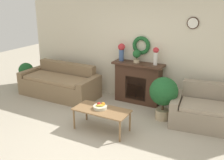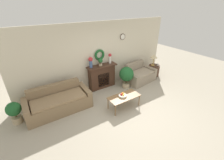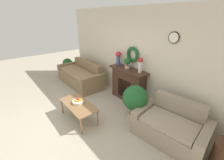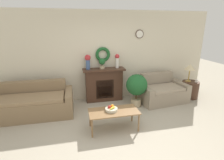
% 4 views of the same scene
% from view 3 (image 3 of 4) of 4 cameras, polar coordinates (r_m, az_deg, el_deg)
% --- Properties ---
extents(ground_plane, '(16.00, 16.00, 0.00)m').
position_cam_3_polar(ground_plane, '(3.85, -17.61, -17.52)').
color(ground_plane, '#ADA38E').
extents(wall_back, '(6.80, 0.16, 2.70)m').
position_cam_3_polar(wall_back, '(4.43, 9.01, 8.68)').
color(wall_back, beige).
rests_on(wall_back, ground_plane).
extents(fireplace, '(1.26, 0.41, 1.02)m').
position_cam_3_polar(fireplace, '(4.60, 6.11, -1.65)').
color(fireplace, '#42281C').
rests_on(fireplace, ground_plane).
extents(couch_left, '(2.10, 0.95, 0.83)m').
position_cam_3_polar(couch_left, '(5.89, -11.88, 1.53)').
color(couch_left, '#846B4C').
rests_on(couch_left, ground_plane).
extents(loveseat_right, '(1.53, 1.06, 0.83)m').
position_cam_3_polar(loveseat_right, '(3.55, 21.50, -15.96)').
color(loveseat_right, gray).
rests_on(loveseat_right, ground_plane).
extents(coffee_table, '(1.11, 0.53, 0.45)m').
position_cam_3_polar(coffee_table, '(3.85, -12.75, -9.43)').
color(coffee_table, olive).
rests_on(coffee_table, ground_plane).
extents(fruit_bowl, '(0.28, 0.28, 0.12)m').
position_cam_3_polar(fruit_bowl, '(3.85, -12.80, -7.94)').
color(fruit_bowl, beige).
rests_on(fruit_bowl, coffee_table).
extents(vase_on_mantel_left, '(0.17, 0.17, 0.43)m').
position_cam_3_polar(vase_on_mantel_left, '(4.67, 2.44, 8.71)').
color(vase_on_mantel_left, '#3D5684').
rests_on(vase_on_mantel_left, fireplace).
extents(vase_on_mantel_right, '(0.14, 0.14, 0.42)m').
position_cam_3_polar(vase_on_mantel_right, '(4.08, 10.77, 6.05)').
color(vase_on_mantel_right, silver).
rests_on(vase_on_mantel_right, fireplace).
extents(potted_plant_on_mantel, '(0.19, 0.19, 0.31)m').
position_cam_3_polar(potted_plant_on_mantel, '(4.39, 5.87, 6.70)').
color(potted_plant_on_mantel, tan).
rests_on(potted_plant_on_mantel, fireplace).
extents(potted_plant_floor_by_couch, '(0.42, 0.42, 0.73)m').
position_cam_3_polar(potted_plant_floor_by_couch, '(6.96, -16.52, 5.57)').
color(potted_plant_floor_by_couch, tan).
rests_on(potted_plant_floor_by_couch, ground_plane).
extents(potted_plant_floor_by_loveseat, '(0.61, 0.61, 0.95)m').
position_cam_3_polar(potted_plant_floor_by_loveseat, '(3.66, 8.77, -7.35)').
color(potted_plant_floor_by_loveseat, tan).
rests_on(potted_plant_floor_by_loveseat, ground_plane).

